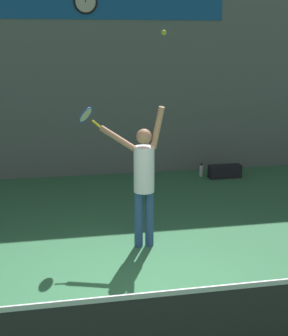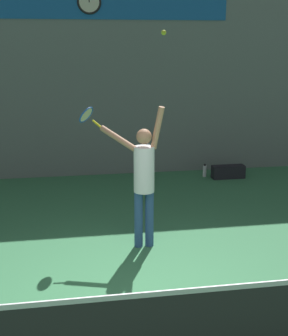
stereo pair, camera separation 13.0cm
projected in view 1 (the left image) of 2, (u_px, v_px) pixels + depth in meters
The scene contains 10 objects.
ground_plane at pixel (139, 312), 5.51m from camera, with size 18.00×18.00×0.00m, color #387A4C.
back_wall at pixel (92, 69), 10.64m from camera, with size 18.00×0.10×5.00m.
sponsor_banner at pixel (90, 2), 10.21m from camera, with size 6.06×0.02×0.73m.
scoreboard_clock at pixel (85, 2), 10.17m from camera, with size 0.53×0.05×0.53m.
court_net at pixel (162, 336), 4.24m from camera, with size 6.23×0.07×1.06m.
tennis_player at pixel (143, 176), 7.02m from camera, with size 0.94×0.57×2.19m.
tennis_racket at pixel (86, 116), 7.15m from camera, with size 0.40×0.35×0.33m.
tennis_ball at pixel (164, 33), 6.38m from camera, with size 0.07×0.07×0.07m.
water_bottle at pixel (201, 171), 11.08m from camera, with size 0.09×0.09×0.31m.
equipment_bag at pixel (225, 171), 10.98m from camera, with size 0.76×0.26×0.30m.
Camera 1 is at (-0.85, -4.81, 3.07)m, focal length 50.00 mm.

